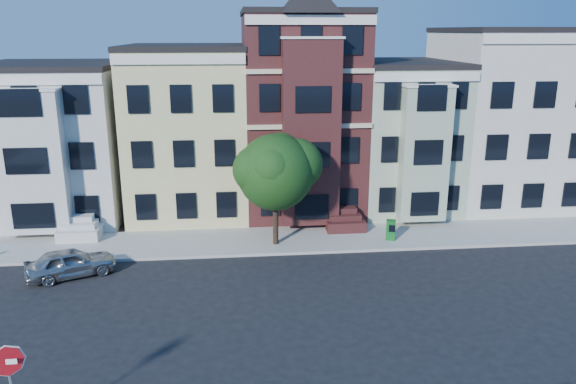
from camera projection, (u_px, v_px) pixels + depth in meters
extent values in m
plane|color=black|center=(342.00, 309.00, 23.22)|extent=(120.00, 120.00, 0.00)
cube|color=#9E9B93|center=(314.00, 239.00, 30.85)|extent=(60.00, 4.00, 0.15)
cube|color=silver|center=(58.00, 142.00, 34.40)|extent=(8.00, 9.00, 9.00)
cube|color=beige|center=(189.00, 132.00, 35.03)|extent=(7.00, 9.00, 10.00)
cube|color=#3E1A19|center=(300.00, 115.00, 35.42)|extent=(7.00, 9.00, 12.00)
cube|color=#9EAE92|center=(399.00, 136.00, 36.46)|extent=(6.00, 9.00, 9.00)
cube|color=silver|center=(504.00, 119.00, 36.85)|extent=(8.00, 9.00, 11.00)
imported|color=#999B9F|center=(71.00, 263.00, 26.16)|extent=(4.31, 3.04, 1.36)
cube|color=#116220|center=(391.00, 230.00, 30.42)|extent=(0.60, 0.57, 1.10)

